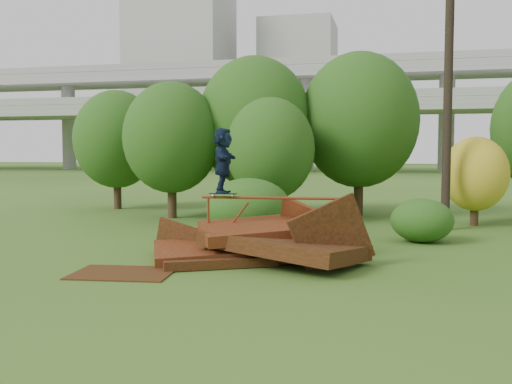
% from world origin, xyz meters
% --- Properties ---
extents(ground, '(240.00, 240.00, 0.00)m').
position_xyz_m(ground, '(0.00, 0.00, 0.00)').
color(ground, '#2D5116').
rests_on(ground, ground).
extents(scrap_pile, '(5.56, 3.53, 2.01)m').
position_xyz_m(scrap_pile, '(-0.67, 1.82, 0.41)').
color(scrap_pile, '#3E120B').
rests_on(scrap_pile, ground).
extents(grind_rail, '(3.36, 0.35, 1.48)m').
position_xyz_m(grind_rail, '(-0.48, 2.19, 1.14)').
color(grind_rail, maroon).
rests_on(grind_rail, ground).
extents(skateboard, '(0.68, 0.23, 0.07)m').
position_xyz_m(skateboard, '(-1.64, 2.09, 1.54)').
color(skateboard, black).
rests_on(skateboard, grind_rail).
extents(skater, '(0.69, 1.52, 1.58)m').
position_xyz_m(skater, '(-1.64, 2.09, 2.34)').
color(skater, '#0F1C32').
rests_on(skater, skateboard).
extents(flat_plate, '(2.20, 1.69, 0.03)m').
position_xyz_m(flat_plate, '(-3.13, -0.25, 0.01)').
color(flat_plate, '#3C210C').
rests_on(flat_plate, ground).
extents(tree_0, '(3.71, 3.71, 5.24)m').
position_xyz_m(tree_0, '(-5.94, 9.54, 3.09)').
color(tree_0, black).
rests_on(tree_0, ground).
extents(tree_1, '(4.57, 4.57, 6.36)m').
position_xyz_m(tree_1, '(-3.07, 11.25, 3.73)').
color(tree_1, black).
rests_on(tree_1, ground).
extents(tree_2, '(3.19, 3.19, 4.49)m').
position_xyz_m(tree_2, '(-1.91, 8.86, 2.65)').
color(tree_2, black).
rests_on(tree_2, ground).
extents(tree_3, '(4.71, 4.71, 6.53)m').
position_xyz_m(tree_3, '(1.01, 12.19, 3.82)').
color(tree_3, black).
rests_on(tree_3, ground).
extents(tree_4, '(2.23, 2.23, 3.08)m').
position_xyz_m(tree_4, '(5.11, 9.79, 1.79)').
color(tree_4, black).
rests_on(tree_4, ground).
extents(tree_6, '(3.79, 3.79, 5.30)m').
position_xyz_m(tree_6, '(-9.66, 12.31, 3.11)').
color(tree_6, black).
rests_on(tree_6, ground).
extents(shrub_left, '(2.56, 2.36, 1.77)m').
position_xyz_m(shrub_left, '(-1.86, 5.46, 0.88)').
color(shrub_left, '#1F4712').
rests_on(shrub_left, ground).
extents(shrub_right, '(1.75, 1.60, 1.24)m').
position_xyz_m(shrub_right, '(3.16, 5.56, 0.62)').
color(shrub_right, '#1F4712').
rests_on(shrub_right, ground).
extents(utility_pole, '(1.40, 0.28, 10.99)m').
position_xyz_m(utility_pole, '(4.03, 8.42, 5.57)').
color(utility_pole, black).
rests_on(utility_pole, ground).
extents(freeway_overpass, '(160.00, 15.00, 13.70)m').
position_xyz_m(freeway_overpass, '(0.00, 62.92, 10.32)').
color(freeway_overpass, gray).
rests_on(freeway_overpass, ground).
extents(building_left, '(18.00, 16.00, 35.00)m').
position_xyz_m(building_left, '(-38.00, 95.00, 17.50)').
color(building_left, '#9E9E99').
rests_on(building_left, ground).
extents(building_right, '(14.00, 14.00, 28.00)m').
position_xyz_m(building_right, '(-16.00, 102.00, 14.00)').
color(building_right, '#9E9E99').
rests_on(building_right, ground).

